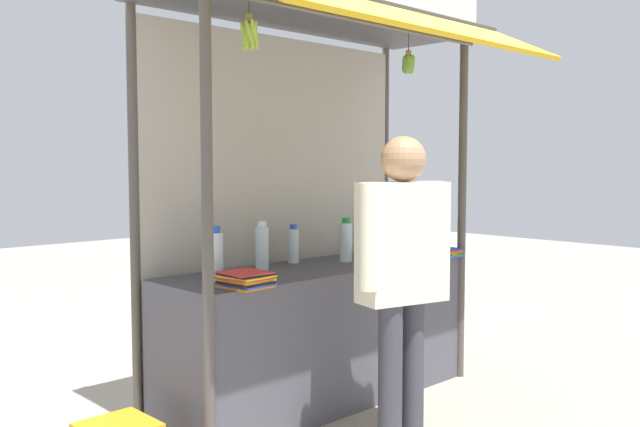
{
  "coord_description": "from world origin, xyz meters",
  "views": [
    {
      "loc": [
        -3.1,
        -3.24,
        1.58
      ],
      "look_at": [
        0.0,
        0.0,
        1.25
      ],
      "focal_mm": 38.62,
      "sensor_mm": 36.0,
      "label": 1
    }
  ],
  "objects_px": {
    "water_bottle_front_left": "(215,255)",
    "magazine_stack_center": "(246,280)",
    "banana_bunch_leftmost": "(249,34)",
    "magazine_stack_rear_center": "(441,252)",
    "water_bottle_far_right": "(262,247)",
    "water_bottle_front_right": "(379,234)",
    "banana_bunch_rightmost": "(408,64)",
    "vendor_person": "(402,263)",
    "water_bottle_back_left": "(346,241)",
    "water_bottle_right": "(293,245)"
  },
  "relations": [
    {
      "from": "water_bottle_far_right",
      "to": "magazine_stack_center",
      "type": "xyz_separation_m",
      "value": [
        -0.47,
        -0.44,
        -0.1
      ]
    },
    {
      "from": "water_bottle_back_left",
      "to": "magazine_stack_rear_center",
      "type": "xyz_separation_m",
      "value": [
        0.72,
        -0.28,
        -0.11
      ]
    },
    {
      "from": "water_bottle_front_left",
      "to": "magazine_stack_rear_center",
      "type": "distance_m",
      "value": 1.85
    },
    {
      "from": "water_bottle_right",
      "to": "banana_bunch_leftmost",
      "type": "bearing_deg",
      "value": -142.68
    },
    {
      "from": "water_bottle_front_left",
      "to": "magazine_stack_center",
      "type": "distance_m",
      "value": 0.3
    },
    {
      "from": "water_bottle_right",
      "to": "vendor_person",
      "type": "distance_m",
      "value": 1.14
    },
    {
      "from": "water_bottle_right",
      "to": "banana_bunch_leftmost",
      "type": "distance_m",
      "value": 1.65
    },
    {
      "from": "magazine_stack_rear_center",
      "to": "banana_bunch_rightmost",
      "type": "distance_m",
      "value": 1.45
    },
    {
      "from": "banana_bunch_leftmost",
      "to": "vendor_person",
      "type": "distance_m",
      "value": 1.45
    },
    {
      "from": "water_bottle_front_left",
      "to": "magazine_stack_rear_center",
      "type": "bearing_deg",
      "value": -7.53
    },
    {
      "from": "water_bottle_right",
      "to": "water_bottle_front_right",
      "type": "relative_size",
      "value": 0.9
    },
    {
      "from": "water_bottle_far_right",
      "to": "vendor_person",
      "type": "xyz_separation_m",
      "value": [
        0.14,
        -1.04,
        -0.01
      ]
    },
    {
      "from": "water_bottle_front_left",
      "to": "banana_bunch_rightmost",
      "type": "bearing_deg",
      "value": -20.71
    },
    {
      "from": "magazine_stack_rear_center",
      "to": "banana_bunch_leftmost",
      "type": "relative_size",
      "value": 1.23
    },
    {
      "from": "magazine_stack_center",
      "to": "magazine_stack_rear_center",
      "type": "relative_size",
      "value": 0.91
    },
    {
      "from": "magazine_stack_rear_center",
      "to": "water_bottle_front_left",
      "type": "bearing_deg",
      "value": 172.47
    },
    {
      "from": "banana_bunch_leftmost",
      "to": "magazine_stack_rear_center",
      "type": "bearing_deg",
      "value": 6.1
    },
    {
      "from": "magazine_stack_rear_center",
      "to": "banana_bunch_leftmost",
      "type": "distance_m",
      "value": 2.33
    },
    {
      "from": "magazine_stack_center",
      "to": "water_bottle_back_left",
      "type": "bearing_deg",
      "value": 15.87
    },
    {
      "from": "water_bottle_front_left",
      "to": "banana_bunch_leftmost",
      "type": "relative_size",
      "value": 1.26
    },
    {
      "from": "banana_bunch_leftmost",
      "to": "banana_bunch_rightmost",
      "type": "distance_m",
      "value": 1.27
    },
    {
      "from": "water_bottle_front_left",
      "to": "water_bottle_far_right",
      "type": "relative_size",
      "value": 1.03
    },
    {
      "from": "magazine_stack_center",
      "to": "banana_bunch_rightmost",
      "type": "relative_size",
      "value": 1.1
    },
    {
      "from": "banana_bunch_leftmost",
      "to": "banana_bunch_rightmost",
      "type": "relative_size",
      "value": 0.98
    },
    {
      "from": "water_bottle_front_right",
      "to": "water_bottle_far_right",
      "type": "distance_m",
      "value": 1.2
    },
    {
      "from": "water_bottle_front_right",
      "to": "water_bottle_front_left",
      "type": "distance_m",
      "value": 1.68
    },
    {
      "from": "magazine_stack_rear_center",
      "to": "water_bottle_right",
      "type": "bearing_deg",
      "value": 154.88
    },
    {
      "from": "water_bottle_far_right",
      "to": "magazine_stack_rear_center",
      "type": "height_order",
      "value": "water_bottle_far_right"
    },
    {
      "from": "banana_bunch_leftmost",
      "to": "vendor_person",
      "type": "height_order",
      "value": "banana_bunch_leftmost"
    },
    {
      "from": "magazine_stack_center",
      "to": "banana_bunch_leftmost",
      "type": "distance_m",
      "value": 1.3
    },
    {
      "from": "banana_bunch_leftmost",
      "to": "water_bottle_front_right",
      "type": "bearing_deg",
      "value": 20.91
    },
    {
      "from": "water_bottle_front_right",
      "to": "magazine_stack_center",
      "type": "distance_m",
      "value": 1.75
    },
    {
      "from": "water_bottle_right",
      "to": "water_bottle_far_right",
      "type": "height_order",
      "value": "water_bottle_far_right"
    },
    {
      "from": "water_bottle_back_left",
      "to": "magazine_stack_rear_center",
      "type": "bearing_deg",
      "value": -20.92
    },
    {
      "from": "water_bottle_back_left",
      "to": "banana_bunch_leftmost",
      "type": "height_order",
      "value": "banana_bunch_leftmost"
    },
    {
      "from": "water_bottle_far_right",
      "to": "vendor_person",
      "type": "height_order",
      "value": "vendor_person"
    },
    {
      "from": "water_bottle_back_left",
      "to": "magazine_stack_center",
      "type": "relative_size",
      "value": 1.07
    },
    {
      "from": "water_bottle_right",
      "to": "magazine_stack_rear_center",
      "type": "relative_size",
      "value": 0.85
    },
    {
      "from": "water_bottle_front_right",
      "to": "water_bottle_far_right",
      "type": "bearing_deg",
      "value": -177.0
    },
    {
      "from": "water_bottle_front_left",
      "to": "water_bottle_far_right",
      "type": "bearing_deg",
      "value": 18.81
    },
    {
      "from": "magazine_stack_center",
      "to": "banana_bunch_rightmost",
      "type": "height_order",
      "value": "banana_bunch_rightmost"
    },
    {
      "from": "water_bottle_right",
      "to": "vendor_person",
      "type": "bearing_deg",
      "value": -100.05
    },
    {
      "from": "banana_bunch_rightmost",
      "to": "magazine_stack_center",
      "type": "bearing_deg",
      "value": 172.09
    },
    {
      "from": "water_bottle_front_left",
      "to": "vendor_person",
      "type": "xyz_separation_m",
      "value": [
        0.61,
        -0.88,
        -0.01
      ]
    },
    {
      "from": "water_bottle_back_left",
      "to": "magazine_stack_center",
      "type": "distance_m",
      "value": 1.16
    },
    {
      "from": "magazine_stack_rear_center",
      "to": "water_bottle_front_right",
      "type": "bearing_deg",
      "value": 109.59
    },
    {
      "from": "water_bottle_front_left",
      "to": "banana_bunch_rightmost",
      "type": "xyz_separation_m",
      "value": [
        1.18,
        -0.45,
        1.16
      ]
    },
    {
      "from": "banana_bunch_leftmost",
      "to": "vendor_person",
      "type": "bearing_deg",
      "value": -31.69
    },
    {
      "from": "water_bottle_back_left",
      "to": "magazine_stack_center",
      "type": "bearing_deg",
      "value": -164.13
    },
    {
      "from": "water_bottle_front_left",
      "to": "magazine_stack_center",
      "type": "relative_size",
      "value": 1.13
    }
  ]
}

